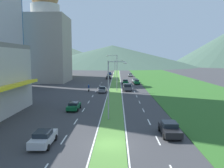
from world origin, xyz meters
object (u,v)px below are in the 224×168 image
car_2 (170,129)px  car_0 (74,106)px  car_6 (103,89)px  pickup_truck_0 (127,87)px  car_9 (137,82)px  street_lamp_near (111,86)px  car_7 (130,75)px  street_lamp_far (116,68)px  car_3 (109,73)px  street_lamp_mid (116,70)px  car_4 (125,82)px  car_8 (108,77)px  car_5 (135,81)px  motorcycle_rider (89,89)px  car_1 (43,138)px

car_2 → car_0: bearing=-132.8°
car_2 → car_6: size_ratio=1.03×
car_6 → pickup_truck_0: bearing=-62.7°
car_2 → car_9: size_ratio=1.13×
street_lamp_near → car_7: 75.84m
street_lamp_near → street_lamp_far: street_lamp_near is taller
car_3 → car_7: (10.21, -10.70, 0.02)m
street_lamp_mid → car_3: size_ratio=2.10×
car_9 → car_2: bearing=-0.4°
car_9 → car_4: bearing=-105.8°
car_4 → car_2: bearing=3.7°
car_4 → car_7: car_7 is taller
car_4 → car_8: bearing=-159.6°
street_lamp_mid → car_5: 22.67m
pickup_truck_0 → motorcycle_rider: 10.37m
car_3 → car_5: bearing=-164.0°
car_1 → car_6: size_ratio=0.99×
car_2 → pickup_truck_0: 35.90m
car_0 → car_6: car_6 is taller
car_3 → car_4: 41.51m
street_lamp_mid → car_4: (3.14, 16.93, -4.75)m
car_7 → motorcycle_rider: motorcycle_rider is taller
street_lamp_near → car_3: size_ratio=1.84×
street_lamp_far → car_7: size_ratio=1.95×
car_4 → car_9: (3.70, -1.05, 0.02)m
car_2 → car_9: car_2 is taller
street_lamp_near → car_1: 12.52m
motorcycle_rider → car_1: bearing=-179.8°
street_lamp_far → motorcycle_rider: (-6.90, -28.91, -3.98)m
car_9 → motorcycle_rider: (-13.97, -16.54, -0.03)m
car_1 → motorcycle_rider: 37.49m
street_lamp_far → car_6: street_lamp_far is taller
street_lamp_near → car_4: size_ratio=2.10×
street_lamp_near → car_8: size_ratio=1.92×
car_5 → car_6: bearing=-23.3°
car_9 → pickup_truck_0: bearing=-14.0°
car_1 → car_9: car_9 is taller
street_lamp_far → car_2: bearing=-83.9°
street_lamp_mid → car_8: street_lamp_mid is taller
street_lamp_mid → pickup_truck_0: size_ratio=1.78×
car_8 → car_9: 21.13m
car_3 → car_1: bearing=178.1°
car_9 → car_5: bearing=-179.0°
car_0 → car_6: (3.55, 19.95, 0.06)m
car_5 → car_8: 16.68m
car_9 → car_8: bearing=-151.2°
car_4 → car_7: size_ratio=0.98×
street_lamp_mid → car_5: bearing=72.3°
car_2 → car_7: size_ratio=1.10×
car_5 → car_8: (-10.10, 13.28, 0.02)m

